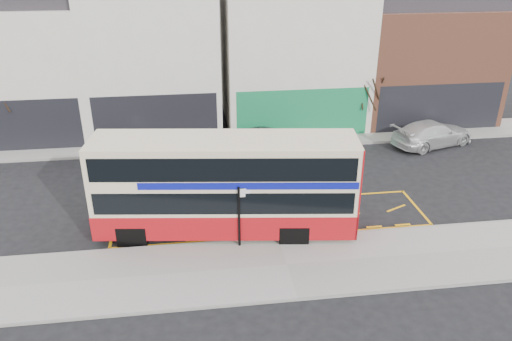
{
  "coord_description": "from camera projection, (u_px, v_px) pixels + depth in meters",
  "views": [
    {
      "loc": [
        -3.28,
        -17.9,
        11.63
      ],
      "look_at": [
        -0.63,
        2.0,
        2.2
      ],
      "focal_mm": 35.0,
      "sensor_mm": 36.0,
      "label": 1
    }
  ],
  "objects": [
    {
      "name": "bus_stop_post",
      "position": [
        240.0,
        210.0,
        19.79
      ],
      "size": [
        0.67,
        0.12,
        2.68
      ],
      "rotation": [
        0.0,
        0.0,
        0.01
      ],
      "color": "black",
      "rests_on": "pavement"
    },
    {
      "name": "street_tree_right",
      "position": [
        371.0,
        83.0,
        31.13
      ],
      "size": [
        2.27,
        2.27,
        4.89
      ],
      "color": "black",
      "rests_on": "ground"
    },
    {
      "name": "pavement",
      "position": [
        287.0,
        266.0,
        19.3
      ],
      "size": [
        40.0,
        4.0,
        0.15
      ],
      "primitive_type": "cube",
      "color": "#989490",
      "rests_on": "ground"
    },
    {
      "name": "terrace_green_shop",
      "position": [
        292.0,
        46.0,
        33.1
      ],
      "size": [
        9.0,
        8.01,
        11.3
      ],
      "color": "silver",
      "rests_on": "ground"
    },
    {
      "name": "terrace_left",
      "position": [
        154.0,
        45.0,
        31.92
      ],
      "size": [
        8.0,
        8.01,
        11.8
      ],
      "color": "silver",
      "rests_on": "ground"
    },
    {
      "name": "street_tree_left",
      "position": [
        3.0,
        70.0,
        28.5
      ],
      "size": [
        3.2,
        3.2,
        6.92
      ],
      "color": "black",
      "rests_on": "ground"
    },
    {
      "name": "ground",
      "position": [
        277.0,
        236.0,
        21.39
      ],
      "size": [
        120.0,
        120.0,
        0.0
      ],
      "primitive_type": "plane",
      "color": "black",
      "rests_on": "ground"
    },
    {
      "name": "double_decker_bus",
      "position": [
        226.0,
        185.0,
        20.71
      ],
      "size": [
        11.05,
        3.83,
        4.32
      ],
      "rotation": [
        0.0,
        0.0,
        -0.13
      ],
      "color": "beige",
      "rests_on": "ground"
    },
    {
      "name": "car_grey",
      "position": [
        268.0,
        140.0,
        29.75
      ],
      "size": [
        3.94,
        2.03,
        1.24
      ],
      "primitive_type": "imported",
      "rotation": [
        0.0,
        0.0,
        1.37
      ],
      "color": "#383B3F",
      "rests_on": "ground"
    },
    {
      "name": "terrace_far_left",
      "position": [
        25.0,
        57.0,
        31.18
      ],
      "size": [
        8.0,
        8.01,
        10.8
      ],
      "color": "silver",
      "rests_on": "ground"
    },
    {
      "name": "car_white",
      "position": [
        432.0,
        133.0,
        30.35
      ],
      "size": [
        5.66,
        3.64,
        1.53
      ],
      "primitive_type": "imported",
      "rotation": [
        0.0,
        0.0,
        1.88
      ],
      "color": "silver",
      "rests_on": "ground"
    },
    {
      "name": "far_pavement",
      "position": [
        247.0,
        140.0,
        31.23
      ],
      "size": [
        50.0,
        3.0,
        0.15
      ],
      "primitive_type": "cube",
      "color": "#989490",
      "rests_on": "ground"
    },
    {
      "name": "road_markings",
      "position": [
        271.0,
        217.0,
        22.83
      ],
      "size": [
        14.0,
        3.4,
        0.01
      ],
      "primitive_type": null,
      "color": "#FEAA0D",
      "rests_on": "ground"
    },
    {
      "name": "car_silver",
      "position": [
        124.0,
        151.0,
        28.19
      ],
      "size": [
        3.97,
        2.45,
        1.26
      ],
      "primitive_type": "imported",
      "rotation": [
        0.0,
        0.0,
        1.85
      ],
      "color": "#999A9E",
      "rests_on": "ground"
    },
    {
      "name": "kerb",
      "position": [
        278.0,
        239.0,
        21.02
      ],
      "size": [
        40.0,
        0.15,
        0.15
      ],
      "primitive_type": "cube",
      "color": "gray",
      "rests_on": "ground"
    },
    {
      "name": "terrace_right",
      "position": [
        420.0,
        49.0,
        34.38
      ],
      "size": [
        9.0,
        8.01,
        10.3
      ],
      "color": "#9D593F",
      "rests_on": "ground"
    }
  ]
}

